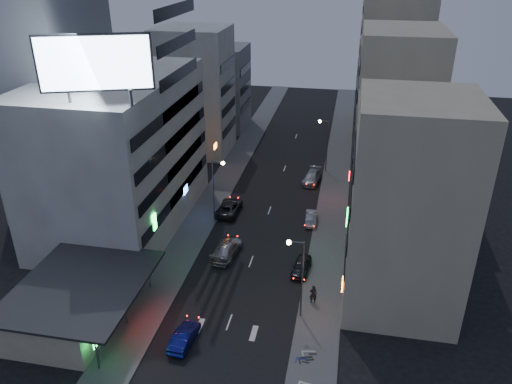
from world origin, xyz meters
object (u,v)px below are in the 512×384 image
(road_car_blue, at_px, (184,337))
(scooter_silver_b, at_px, (316,346))
(parked_car_right_far, at_px, (312,177))
(person, at_px, (313,294))
(road_car_silver, at_px, (227,249))
(scooter_black_b, at_px, (313,351))
(scooter_blue, at_px, (310,355))
(scooter_silver_a, at_px, (316,379))
(parked_car_right_mid, at_px, (311,218))
(parked_car_left, at_px, (229,207))
(parked_car_right_near, at_px, (302,266))

(road_car_blue, distance_m, scooter_silver_b, 11.28)
(parked_car_right_far, xyz_separation_m, person, (2.68, -27.70, 0.34))
(road_car_blue, xyz_separation_m, scooter_silver_b, (11.23, 1.13, -0.04))
(road_car_blue, height_order, road_car_silver, road_car_silver)
(scooter_black_b, xyz_separation_m, scooter_silver_b, (0.23, 0.64, -0.02))
(scooter_black_b, bearing_deg, road_car_silver, 18.61)
(road_car_silver, height_order, scooter_silver_b, road_car_silver)
(parked_car_right_far, xyz_separation_m, scooter_black_b, (3.29, -34.69, -0.08))
(parked_car_right_far, distance_m, road_car_blue, 36.02)
(parked_car_right_far, relative_size, person, 2.69)
(scooter_blue, bearing_deg, person, 9.31)
(scooter_blue, bearing_deg, scooter_silver_a, -159.87)
(road_car_blue, relative_size, road_car_silver, 0.76)
(scooter_blue, relative_size, scooter_black_b, 0.90)
(parked_car_right_mid, bearing_deg, scooter_black_b, -87.60)
(parked_car_right_mid, xyz_separation_m, parked_car_left, (-10.58, 0.69, 0.14))
(parked_car_right_mid, xyz_separation_m, parked_car_right_far, (-1.03, 12.08, 0.14))
(scooter_black_b, bearing_deg, scooter_blue, 143.51)
(road_car_silver, height_order, person, person)
(parked_car_right_near, relative_size, parked_car_left, 0.74)
(person, distance_m, scooter_silver_b, 6.42)
(road_car_blue, bearing_deg, parked_car_right_near, -121.48)
(road_car_blue, bearing_deg, scooter_blue, -176.37)
(scooter_silver_a, bearing_deg, parked_car_right_near, 18.64)
(road_car_silver, bearing_deg, scooter_silver_b, 135.80)
(scooter_silver_b, bearing_deg, parked_car_right_near, 1.29)
(person, bearing_deg, parked_car_right_far, -93.02)
(person, xyz_separation_m, scooter_silver_a, (1.12, -10.04, -0.41))
(person, bearing_deg, scooter_silver_a, 87.82)
(scooter_blue, bearing_deg, scooter_black_b, -10.93)
(scooter_black_b, distance_m, scooter_silver_b, 0.68)
(parked_car_right_far, bearing_deg, person, -77.85)
(scooter_silver_a, height_order, scooter_black_b, scooter_silver_a)
(parked_car_right_near, bearing_deg, parked_car_right_far, 98.38)
(road_car_blue, height_order, scooter_blue, road_car_blue)
(parked_car_right_far, bearing_deg, road_car_blue, -95.72)
(parked_car_right_near, xyz_separation_m, person, (1.65, -4.95, 0.41))
(parked_car_right_far, relative_size, scooter_silver_a, 2.81)
(road_car_blue, distance_m, scooter_blue, 10.85)
(parked_car_right_mid, bearing_deg, scooter_silver_b, -86.83)
(road_car_silver, relative_size, scooter_blue, 3.35)
(scooter_silver_a, distance_m, scooter_silver_b, 3.70)
(parked_car_right_far, distance_m, scooter_black_b, 34.84)
(scooter_silver_b, bearing_deg, parked_car_right_mid, -4.69)
(parked_car_right_mid, bearing_deg, scooter_silver_a, -87.15)
(parked_car_right_far, height_order, scooter_blue, parked_car_right_far)
(person, bearing_deg, scooter_blue, 85.00)
(road_car_silver, xyz_separation_m, scooter_silver_b, (10.97, -12.90, -0.15))
(scooter_silver_a, xyz_separation_m, scooter_silver_b, (-0.27, 3.69, -0.03))
(road_car_blue, relative_size, scooter_black_b, 2.29)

